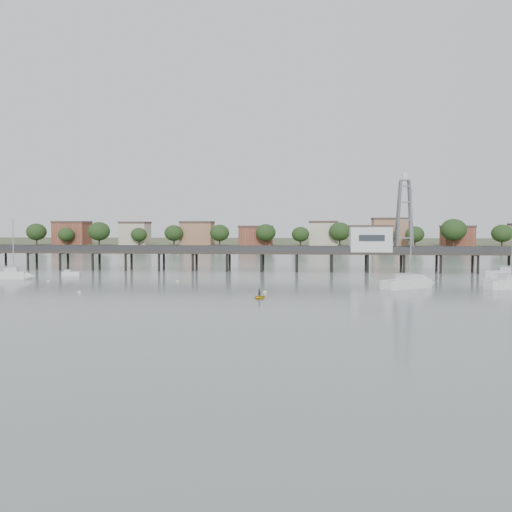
% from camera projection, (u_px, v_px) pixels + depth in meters
% --- Properties ---
extents(ground_plane, '(500.00, 500.00, 0.00)m').
position_uv_depth(ground_plane, '(174.00, 319.00, 55.98)').
color(ground_plane, gray).
rests_on(ground_plane, ground).
extents(pier, '(150.00, 5.00, 5.50)m').
position_uv_depth(pier, '(245.00, 252.00, 115.41)').
color(pier, '#2D2823').
rests_on(pier, ground).
extents(pier_building, '(8.40, 5.40, 5.30)m').
position_uv_depth(pier_building, '(370.00, 238.00, 112.80)').
color(pier_building, silver).
rests_on(pier_building, ground).
extents(lattice_tower, '(3.20, 3.20, 15.50)m').
position_uv_depth(lattice_tower, '(404.00, 216.00, 111.93)').
color(lattice_tower, slate).
rests_on(lattice_tower, ground).
extents(sailboat_c, '(9.13, 7.82, 15.37)m').
position_uv_depth(sailboat_c, '(416.00, 283.00, 84.31)').
color(sailboat_c, white).
rests_on(sailboat_c, ground).
extents(sailboat_b, '(6.59, 2.69, 10.76)m').
position_uv_depth(sailboat_b, '(17.00, 275.00, 97.92)').
color(sailboat_b, white).
rests_on(sailboat_b, ground).
extents(white_tender, '(3.33, 1.71, 1.24)m').
position_uv_depth(white_tender, '(71.00, 274.00, 104.21)').
color(white_tender, white).
rests_on(white_tender, ground).
extents(yellow_dinghy, '(1.97, 0.81, 2.67)m').
position_uv_depth(yellow_dinghy, '(259.00, 299.00, 71.55)').
color(yellow_dinghy, yellow).
rests_on(yellow_dinghy, ground).
extents(dinghy_occupant, '(0.61, 1.04, 0.24)m').
position_uv_depth(dinghy_occupant, '(259.00, 299.00, 71.55)').
color(dinghy_occupant, black).
rests_on(dinghy_occupant, ground).
extents(mooring_buoys, '(79.13, 20.88, 0.39)m').
position_uv_depth(mooring_buoys, '(252.00, 287.00, 84.59)').
color(mooring_buoys, '#F0ECBB').
rests_on(mooring_buoys, ground).
extents(far_shore, '(500.00, 170.00, 10.40)m').
position_uv_depth(far_shore, '(287.00, 242.00, 293.98)').
color(far_shore, '#475133').
rests_on(far_shore, ground).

